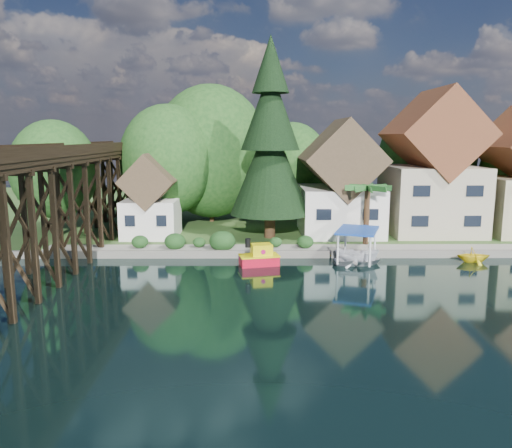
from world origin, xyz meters
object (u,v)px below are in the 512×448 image
object	(u,v)px
shed	(151,202)
boat_white_a	(358,259)
tugboat	(260,257)
boat_yellow	(473,254)
house_left	(340,186)
house_center	(432,172)
trestle_bridge	(58,198)
palm_tree	(368,190)
conifer	(270,143)
boat_canopy	(357,249)

from	to	relation	value
shed	boat_white_a	size ratio (longest dim) A/B	2.09
tugboat	boat_yellow	distance (m)	16.99
house_left	house_center	bearing A→B (deg)	3.18
house_center	trestle_bridge	bearing A→B (deg)	-160.51
house_center	boat_white_a	bearing A→B (deg)	-131.00
boat_yellow	palm_tree	bearing A→B (deg)	62.28
house_left	boat_white_a	xyz separation A→B (m)	(-0.27, -10.16, -4.75)
conifer	boat_yellow	xyz separation A→B (m)	(15.89, -7.52, -8.59)
palm_tree	boat_yellow	world-z (taller)	palm_tree
house_center	shed	xyz separation A→B (m)	(-27.00, -2.00, -2.59)
boat_canopy	boat_yellow	bearing A→B (deg)	1.62
boat_canopy	boat_yellow	xyz separation A→B (m)	(9.33, 0.26, -0.50)
house_center	boat_yellow	distance (m)	11.59
conifer	boat_white_a	size ratio (longest dim) A/B	4.84
boat_yellow	boat_white_a	bearing A→B (deg)	95.30
house_left	palm_tree	world-z (taller)	house_left
trestle_bridge	tugboat	world-z (taller)	trestle_bridge
trestle_bridge	boat_white_a	distance (m)	23.27
house_left	boat_canopy	xyz separation A→B (m)	(-0.28, -9.83, -3.97)
shed	conifer	size ratio (longest dim) A/B	0.43
boat_white_a	boat_yellow	xyz separation A→B (m)	(9.32, 0.60, 0.28)
boat_yellow	shed	bearing A→B (deg)	75.00
tugboat	boat_canopy	xyz separation A→B (m)	(7.64, 0.51, 0.51)
house_left	house_center	size ratio (longest dim) A/B	0.79
trestle_bridge	house_left	size ratio (longest dim) A/B	4.01
boat_white_a	boat_canopy	world-z (taller)	boat_canopy
trestle_bridge	conifer	size ratio (longest dim) A/B	2.43
house_left	boat_yellow	world-z (taller)	house_left
palm_tree	boat_white_a	size ratio (longest dim) A/B	1.48
palm_tree	boat_canopy	world-z (taller)	palm_tree
trestle_bridge	boat_white_a	world-z (taller)	trestle_bridge
conifer	palm_tree	size ratio (longest dim) A/B	3.28
boat_white_a	house_left	bearing A→B (deg)	-5.60
trestle_bridge	palm_tree	xyz separation A→B (m)	(24.43, 5.54, -0.00)
house_left	boat_white_a	world-z (taller)	house_left
house_left	boat_white_a	size ratio (longest dim) A/B	2.93
shed	conifer	xyz separation A→B (m)	(11.16, -0.54, 5.44)
shed	boat_yellow	world-z (taller)	shed
house_center	boat_white_a	distance (m)	15.36
house_center	palm_tree	xyz separation A→B (m)	(-7.57, -5.79, -1.07)
boat_white_a	trestle_bridge	bearing A→B (deg)	87.59
house_center	boat_canopy	world-z (taller)	house_center
tugboat	trestle_bridge	bearing A→B (deg)	-178.12
boat_white_a	shed	bearing A→B (deg)	59.88
house_center	boat_white_a	size ratio (longest dim) A/B	3.70
trestle_bridge	boat_yellow	distance (m)	32.41
shed	conifer	world-z (taller)	conifer
trestle_bridge	tugboat	xyz separation A→B (m)	(15.07, 0.49, -4.69)
trestle_bridge	conifer	xyz separation A→B (m)	(16.16, 8.79, 3.92)
house_center	palm_tree	distance (m)	9.59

